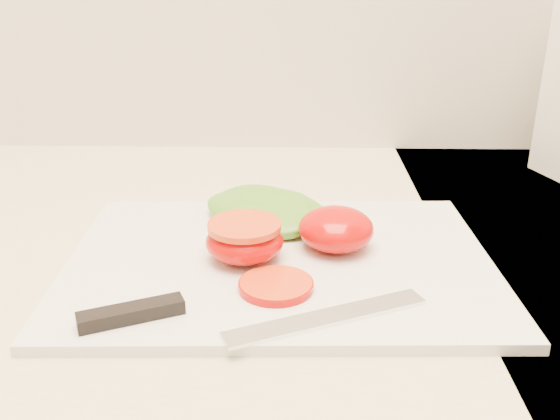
{
  "coord_description": "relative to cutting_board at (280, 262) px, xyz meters",
  "views": [
    {
      "loc": [
        0.01,
        1.07,
        1.21
      ],
      "look_at": [
        0.0,
        1.61,
        0.99
      ],
      "focal_mm": 40.0,
      "sensor_mm": 36.0,
      "label": 1
    }
  ],
  "objects": [
    {
      "name": "tomato_slice_0",
      "position": [
        -0.0,
        -0.06,
        0.01
      ],
      "size": [
        0.06,
        0.06,
        0.01
      ],
      "primitive_type": "cylinder",
      "color": "#CE4821",
      "rests_on": "cutting_board"
    },
    {
      "name": "tomato_half_dome",
      "position": [
        0.05,
        0.02,
        0.03
      ],
      "size": [
        0.07,
        0.07,
        0.04
      ],
      "primitive_type": "ellipsoid",
      "color": "#C30A00",
      "rests_on": "cutting_board"
    },
    {
      "name": "knife",
      "position": [
        -0.05,
        -0.11,
        0.01
      ],
      "size": [
        0.28,
        0.09,
        0.01
      ],
      "rotation": [
        0.0,
        0.0,
        0.42
      ],
      "color": "silver",
      "rests_on": "cutting_board"
    },
    {
      "name": "cutting_board",
      "position": [
        0.0,
        0.0,
        0.0
      ],
      "size": [
        0.41,
        0.3,
        0.01
      ],
      "primitive_type": "cube",
      "rotation": [
        0.0,
        0.0,
        0.03
      ],
      "color": "silver",
      "rests_on": "counter"
    },
    {
      "name": "tomato_half_cut",
      "position": [
        -0.03,
        -0.0,
        0.03
      ],
      "size": [
        0.07,
        0.07,
        0.04
      ],
      "color": "#C30A00",
      "rests_on": "cutting_board"
    },
    {
      "name": "lettuce_leaf_0",
      "position": [
        -0.02,
        0.08,
        0.02
      ],
      "size": [
        0.17,
        0.15,
        0.03
      ],
      "primitive_type": "ellipsoid",
      "rotation": [
        0.0,
        0.0,
        -0.54
      ],
      "color": "#5E9B29",
      "rests_on": "cutting_board"
    }
  ]
}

